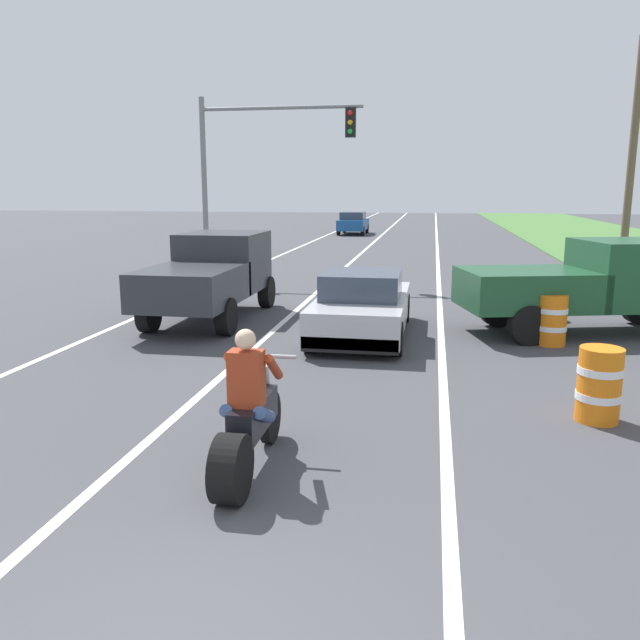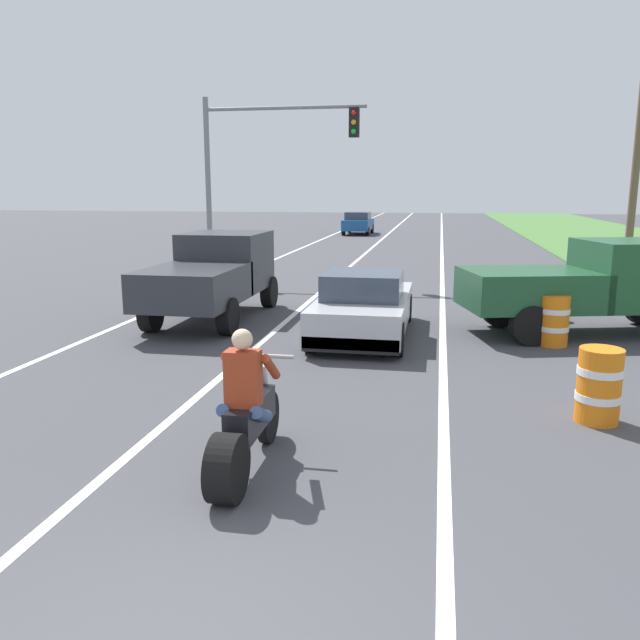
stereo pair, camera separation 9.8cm
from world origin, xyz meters
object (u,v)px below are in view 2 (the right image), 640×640
(traffic_light_mast_near, at_px, (257,157))
(distant_car_far_ahead, at_px, (358,223))
(sports_car_silver, at_px, (364,307))
(construction_barrel_nearest, at_px, (599,385))
(construction_barrel_mid, at_px, (554,320))
(pickup_truck_left_lane_dark_grey, at_px, (214,272))
(construction_barrel_far, at_px, (535,296))
(pickup_truck_right_shoulder_dark_green, at_px, (591,282))
(motorcycle_with_rider, at_px, (244,423))

(traffic_light_mast_near, xyz_separation_m, distant_car_far_ahead, (0.58, 22.45, -3.28))
(sports_car_silver, relative_size, construction_barrel_nearest, 4.30)
(traffic_light_mast_near, distance_m, construction_barrel_mid, 12.17)
(pickup_truck_left_lane_dark_grey, xyz_separation_m, construction_barrel_mid, (7.46, -1.32, -0.60))
(construction_barrel_nearest, bearing_deg, construction_barrel_far, 88.61)
(pickup_truck_left_lane_dark_grey, bearing_deg, sports_car_silver, -17.76)
(pickup_truck_right_shoulder_dark_green, relative_size, distant_car_far_ahead, 1.29)
(traffic_light_mast_near, height_order, construction_barrel_far, traffic_light_mast_near)
(pickup_truck_left_lane_dark_grey, xyz_separation_m, traffic_light_mast_near, (-0.85, 6.83, 2.95))
(pickup_truck_left_lane_dark_grey, relative_size, construction_barrel_far, 4.80)
(motorcycle_with_rider, relative_size, sports_car_silver, 0.51)
(construction_barrel_mid, bearing_deg, pickup_truck_left_lane_dark_grey, 170.00)
(construction_barrel_nearest, height_order, construction_barrel_mid, same)
(pickup_truck_right_shoulder_dark_green, bearing_deg, distant_car_far_ahead, 106.37)
(motorcycle_with_rider, distance_m, traffic_light_mast_near, 15.81)
(sports_car_silver, distance_m, pickup_truck_left_lane_dark_grey, 3.90)
(distant_car_far_ahead, bearing_deg, construction_barrel_mid, -75.81)
(traffic_light_mast_near, bearing_deg, motorcycle_with_rider, -74.69)
(traffic_light_mast_near, bearing_deg, distant_car_far_ahead, 88.52)
(construction_barrel_nearest, height_order, distant_car_far_ahead, distant_car_far_ahead)
(motorcycle_with_rider, height_order, traffic_light_mast_near, traffic_light_mast_near)
(construction_barrel_nearest, height_order, construction_barrel_far, same)
(motorcycle_with_rider, distance_m, construction_barrel_nearest, 4.76)
(construction_barrel_mid, bearing_deg, construction_barrel_far, 89.23)
(construction_barrel_far, bearing_deg, motorcycle_with_rider, -113.96)
(pickup_truck_left_lane_dark_grey, distance_m, construction_barrel_far, 7.69)
(construction_barrel_nearest, distance_m, construction_barrel_far, 7.22)
(pickup_truck_left_lane_dark_grey, relative_size, construction_barrel_mid, 4.80)
(pickup_truck_left_lane_dark_grey, height_order, traffic_light_mast_near, traffic_light_mast_near)
(pickup_truck_right_shoulder_dark_green, bearing_deg, traffic_light_mast_near, 143.00)
(construction_barrel_nearest, bearing_deg, construction_barrel_mid, 88.19)
(motorcycle_with_rider, bearing_deg, construction_barrel_nearest, 30.43)
(construction_barrel_mid, bearing_deg, sports_car_silver, 177.97)
(pickup_truck_left_lane_dark_grey, height_order, construction_barrel_nearest, pickup_truck_left_lane_dark_grey)
(traffic_light_mast_near, xyz_separation_m, construction_barrel_mid, (8.31, -8.14, -3.55))
(traffic_light_mast_near, bearing_deg, construction_barrel_nearest, -56.73)
(sports_car_silver, relative_size, pickup_truck_left_lane_dark_grey, 0.90)
(pickup_truck_left_lane_dark_grey, relative_size, traffic_light_mast_near, 0.80)
(sports_car_silver, xyz_separation_m, distant_car_far_ahead, (-3.96, 30.45, 0.14))
(motorcycle_with_rider, xyz_separation_m, sports_car_silver, (0.47, 6.87, 0.04))
(construction_barrel_mid, height_order, distant_car_far_ahead, distant_car_far_ahead)
(motorcycle_with_rider, height_order, sports_car_silver, motorcycle_with_rider)
(sports_car_silver, bearing_deg, pickup_truck_right_shoulder_dark_green, 12.84)
(motorcycle_with_rider, relative_size, construction_barrel_mid, 2.21)
(construction_barrel_nearest, distance_m, distant_car_far_ahead, 35.73)
(construction_barrel_mid, xyz_separation_m, construction_barrel_far, (0.04, 2.90, 0.00))
(sports_car_silver, height_order, construction_barrel_far, sports_car_silver)
(motorcycle_with_rider, xyz_separation_m, pickup_truck_right_shoulder_dark_green, (5.14, 7.93, 0.51))
(sports_car_silver, xyz_separation_m, pickup_truck_right_shoulder_dark_green, (4.67, 1.06, 0.48))
(sports_car_silver, height_order, distant_car_far_ahead, distant_car_far_ahead)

